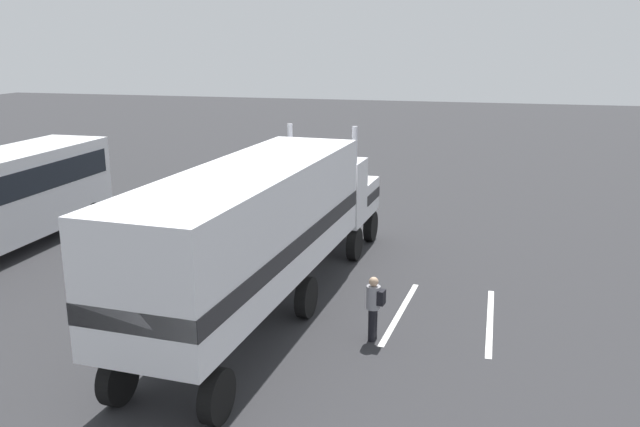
# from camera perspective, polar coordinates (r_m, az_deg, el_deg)

# --- Properties ---
(ground_plane) EXTENTS (120.00, 120.00, 0.00)m
(ground_plane) POSITION_cam_1_polar(r_m,az_deg,el_deg) (23.20, -0.03, -3.11)
(ground_plane) COLOR #2D2D30
(lane_stripe_near) EXTENTS (4.40, 0.53, 0.01)m
(lane_stripe_near) POSITION_cam_1_polar(r_m,az_deg,el_deg) (18.09, 6.98, -8.51)
(lane_stripe_near) COLOR silver
(lane_stripe_near) RESTS_ON ground_plane
(lane_stripe_mid) EXTENTS (4.40, 0.22, 0.01)m
(lane_stripe_mid) POSITION_cam_1_polar(r_m,az_deg,el_deg) (18.00, 14.54, -9.02)
(lane_stripe_mid) COLOR silver
(lane_stripe_mid) RESTS_ON ground_plane
(semi_truck) EXTENTS (14.30, 3.46, 4.50)m
(semi_truck) POSITION_cam_1_polar(r_m,az_deg,el_deg) (17.35, -4.57, -0.64)
(semi_truck) COLOR white
(semi_truck) RESTS_ON ground_plane
(person_bystander) EXTENTS (0.34, 0.47, 1.63)m
(person_bystander) POSITION_cam_1_polar(r_m,az_deg,el_deg) (16.13, 4.71, -7.99)
(person_bystander) COLOR black
(person_bystander) RESTS_ON ground_plane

